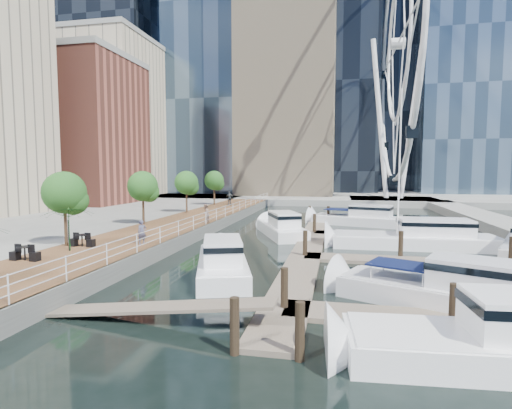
{
  "coord_description": "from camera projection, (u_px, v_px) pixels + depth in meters",
  "views": [
    {
      "loc": [
        5.05,
        -17.48,
        5.67
      ],
      "look_at": [
        -1.24,
        12.82,
        3.0
      ],
      "focal_mm": 28.0,
      "sensor_mm": 36.0,
      "label": 1
    }
  ],
  "objects": [
    {
      "name": "ground",
      "position": [
        226.0,
        292.0,
        18.56
      ],
      "size": [
        520.0,
        520.0,
        0.0
      ],
      "primitive_type": "plane",
      "color": "black",
      "rests_on": "ground"
    },
    {
      "name": "boardwalk",
      "position": [
        174.0,
        229.0,
        34.97
      ],
      "size": [
        6.0,
        60.0,
        1.0
      ],
      "primitive_type": "cube",
      "color": "brown",
      "rests_on": "ground"
    },
    {
      "name": "seawall",
      "position": [
        207.0,
        230.0,
        34.36
      ],
      "size": [
        0.25,
        60.0,
        1.0
      ],
      "primitive_type": "cube",
      "color": "#595954",
      "rests_on": "ground"
    },
    {
      "name": "land_far",
      "position": [
        321.0,
        188.0,
        118.02
      ],
      "size": [
        200.0,
        114.0,
        1.0
      ],
      "primitive_type": "cube",
      "color": "gray",
      "rests_on": "ground"
    },
    {
      "name": "pier",
      "position": [
        393.0,
        201.0,
        66.41
      ],
      "size": [
        14.0,
        12.0,
        1.0
      ],
      "primitive_type": "cube",
      "color": "gray",
      "rests_on": "ground"
    },
    {
      "name": "railing",
      "position": [
        206.0,
        218.0,
        34.3
      ],
      "size": [
        0.1,
        60.0,
        1.05
      ],
      "primitive_type": null,
      "color": "white",
      "rests_on": "boardwalk"
    },
    {
      "name": "floating_docks",
      "position": [
        382.0,
        248.0,
        26.64
      ],
      "size": [
        16.0,
        34.0,
        2.6
      ],
      "color": "#6D6051",
      "rests_on": "ground"
    },
    {
      "name": "midrise_condos",
      "position": [
        28.0,
        109.0,
        50.36
      ],
      "size": [
        19.0,
        67.0,
        28.0
      ],
      "color": "#BCAD8E",
      "rests_on": "ground"
    },
    {
      "name": "ferris_wheel",
      "position": [
        398.0,
        44.0,
        64.22
      ],
      "size": [
        5.8,
        45.6,
        47.8
      ],
      "color": "white",
      "rests_on": "ground"
    },
    {
      "name": "street_trees",
      "position": [
        143.0,
        186.0,
        34.16
      ],
      "size": [
        2.6,
        42.6,
        4.6
      ],
      "color": "#3F2B1C",
      "rests_on": "ground"
    },
    {
      "name": "yacht_foreground",
      "position": [
        449.0,
        308.0,
        16.43
      ],
      "size": [
        10.04,
        6.39,
        2.15
      ],
      "primitive_type": null,
      "rotation": [
        0.0,
        0.0,
        1.15
      ],
      "color": "silver",
      "rests_on": "ground"
    },
    {
      "name": "pedestrian_near",
      "position": [
        142.0,
        232.0,
        25.2
      ],
      "size": [
        0.63,
        0.66,
        1.52
      ],
      "primitive_type": "imported",
      "rotation": [
        0.0,
        0.0,
        0.89
      ],
      "color": "#47475F",
      "rests_on": "boardwalk"
    },
    {
      "name": "pedestrian_mid",
      "position": [
        206.0,
        213.0,
        35.42
      ],
      "size": [
        0.73,
        0.89,
        1.68
      ],
      "primitive_type": "imported",
      "rotation": [
        0.0,
        0.0,
        -1.7
      ],
      "color": "gray",
      "rests_on": "boardwalk"
    },
    {
      "name": "pedestrian_far",
      "position": [
        230.0,
        198.0,
        53.06
      ],
      "size": [
        1.14,
        0.51,
        1.92
      ],
      "primitive_type": "imported",
      "rotation": [
        0.0,
        0.0,
        3.1
      ],
      "color": "#343C42",
      "rests_on": "boardwalk"
    },
    {
      "name": "moored_yachts",
      "position": [
        407.0,
        249.0,
        28.81
      ],
      "size": [
        26.92,
        34.53,
        11.5
      ],
      "color": "white",
      "rests_on": "ground"
    },
    {
      "name": "cafe_seating",
      "position": [
        11.0,
        241.0,
        19.61
      ],
      "size": [
        4.23,
        9.68,
        2.58
      ],
      "color": "#0F3720",
      "rests_on": "ground"
    }
  ]
}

